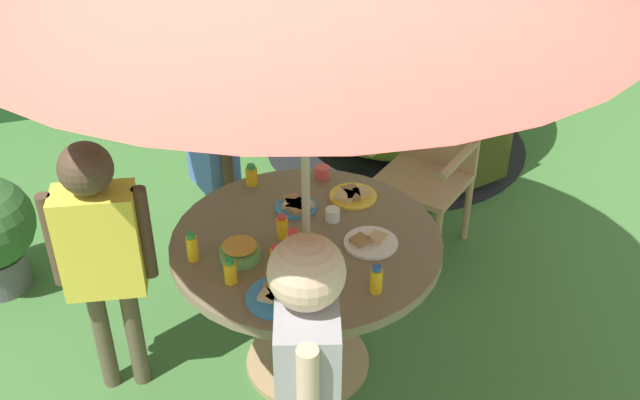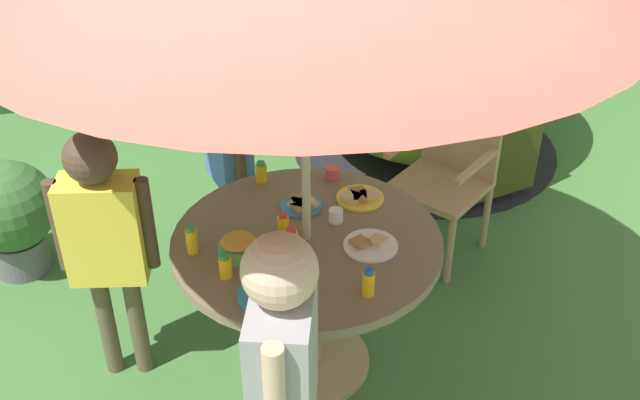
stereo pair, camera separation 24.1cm
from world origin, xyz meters
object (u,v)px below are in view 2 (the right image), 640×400
at_px(garden_table, 307,267).
at_px(dome_tent, 431,53).
at_px(child_in_yellow_shirt, 104,230).
at_px(plate_far_right, 370,245).
at_px(wooden_chair, 449,165).
at_px(juice_bottle_spot_a, 369,283).
at_px(child_in_grey_shirt, 283,364).
at_px(plate_back_edge, 271,293).
at_px(cup_near, 332,173).
at_px(child_in_blue_shirt, 228,145).
at_px(juice_bottle_mid_left, 283,225).
at_px(juice_bottle_center_back, 261,172).
at_px(plate_near_right, 301,205).
at_px(snack_bowl, 238,246).
at_px(juice_bottle_mid_right, 192,241).
at_px(plate_center_front, 360,197).
at_px(cup_far, 336,215).
at_px(juice_bottle_front_edge, 225,266).
at_px(potted_plant, 10,212).
at_px(juice_bottle_near_left, 291,242).
at_px(juice_bottle_far_left, 272,256).

distance_m(garden_table, dome_tent, 2.31).
distance_m(child_in_yellow_shirt, plate_far_right, 1.13).
relative_size(wooden_chair, juice_bottle_spot_a, 7.77).
bearing_deg(child_in_grey_shirt, plate_far_right, -18.02).
relative_size(plate_back_edge, cup_near, 3.60).
relative_size(child_in_blue_shirt, child_in_yellow_shirt, 0.92).
bearing_deg(child_in_grey_shirt, juice_bottle_mid_left, 6.55).
xyz_separation_m(child_in_grey_shirt, plate_back_edge, (0.04, 0.51, -0.13)).
relative_size(plate_back_edge, juice_bottle_center_back, 2.40).
relative_size(plate_near_right, juice_bottle_center_back, 1.81).
xyz_separation_m(plate_back_edge, cup_near, (0.43, 0.80, 0.02)).
distance_m(snack_bowl, juice_bottle_spot_a, 0.59).
bearing_deg(snack_bowl, juice_bottle_mid_right, 165.53).
bearing_deg(child_in_grey_shirt, child_in_yellow_shirt, 47.30).
bearing_deg(cup_near, child_in_blue_shirt, 136.50).
xyz_separation_m(wooden_chair, dome_tent, (0.28, 1.14, 0.19)).
distance_m(plate_center_front, juice_bottle_mid_right, 0.83).
xyz_separation_m(child_in_yellow_shirt, cup_far, (1.00, -0.05, -0.04)).
height_order(plate_back_edge, juice_bottle_mid_left, juice_bottle_mid_left).
bearing_deg(plate_near_right, juice_bottle_front_edge, -132.33).
relative_size(juice_bottle_spot_a, cup_near, 1.72).
distance_m(child_in_yellow_shirt, juice_bottle_mid_left, 0.76).
height_order(child_in_blue_shirt, juice_bottle_spot_a, child_in_blue_shirt).
bearing_deg(plate_near_right, child_in_blue_shirt, 111.92).
bearing_deg(snack_bowl, child_in_blue_shirt, 86.55).
xyz_separation_m(wooden_chair, child_in_yellow_shirt, (-1.81, -0.66, 0.29)).
relative_size(potted_plant, snack_bowl, 3.93).
height_order(potted_plant, juice_bottle_mid_left, juice_bottle_mid_left).
relative_size(juice_bottle_near_left, juice_bottle_far_left, 1.06).
height_order(juice_bottle_near_left, cup_far, juice_bottle_near_left).
relative_size(child_in_blue_shirt, juice_bottle_mid_right, 8.90).
bearing_deg(juice_bottle_center_back, wooden_chair, 15.24).
distance_m(garden_table, wooden_chair, 1.26).
distance_m(child_in_grey_shirt, juice_bottle_far_left, 0.69).
height_order(plate_back_edge, juice_bottle_near_left, juice_bottle_near_left).
bearing_deg(child_in_yellow_shirt, cup_far, 7.09).
distance_m(child_in_yellow_shirt, child_in_grey_shirt, 1.17).
distance_m(snack_bowl, juice_bottle_near_left, 0.22).
height_order(garden_table, plate_near_right, plate_near_right).
height_order(child_in_grey_shirt, plate_near_right, child_in_grey_shirt).
distance_m(juice_bottle_spot_a, cup_near, 0.88).
distance_m(child_in_blue_shirt, plate_back_edge, 1.24).
bearing_deg(juice_bottle_mid_left, child_in_grey_shirt, -99.60).
distance_m(dome_tent, juice_bottle_mid_left, 2.33).
bearing_deg(juice_bottle_mid_left, juice_bottle_near_left, -86.28).
bearing_deg(plate_center_front, cup_near, 111.05).
bearing_deg(cup_near, juice_bottle_mid_left, -126.72).
distance_m(juice_bottle_near_left, juice_bottle_mid_right, 0.41).
bearing_deg(dome_tent, plate_near_right, -140.66).
bearing_deg(child_in_yellow_shirt, juice_bottle_mid_left, 1.77).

